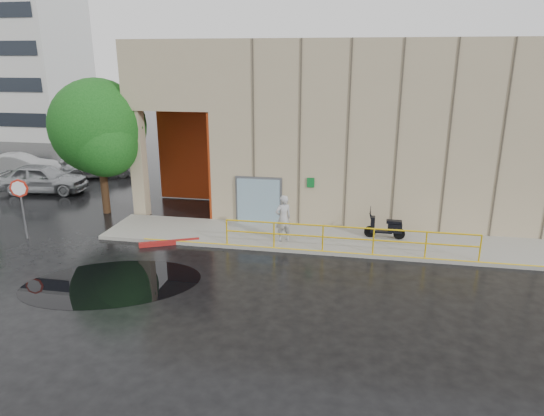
{
  "coord_description": "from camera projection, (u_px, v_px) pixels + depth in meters",
  "views": [
    {
      "loc": [
        4.55,
        -14.25,
        7.26
      ],
      "look_at": [
        1.35,
        3.0,
        1.79
      ],
      "focal_mm": 32.0,
      "sensor_mm": 36.0,
      "label": 1
    }
  ],
  "objects": [
    {
      "name": "guardrail",
      "position": [
        348.0,
        239.0,
        18.34
      ],
      "size": [
        9.56,
        0.06,
        1.03
      ],
      "color": "#E0B40B",
      "rests_on": "sidewalk"
    },
    {
      "name": "person",
      "position": [
        283.0,
        218.0,
        19.37
      ],
      "size": [
        0.83,
        0.77,
        1.91
      ],
      "primitive_type": "imported",
      "rotation": [
        0.0,
        0.0,
        3.76
      ],
      "color": "#A8A9AD",
      "rests_on": "sidewalk"
    },
    {
      "name": "sidewalk",
      "position": [
        342.0,
        241.0,
        19.83
      ],
      "size": [
        20.0,
        3.0,
        0.15
      ],
      "primitive_type": "cube",
      "color": "gray",
      "rests_on": "ground"
    },
    {
      "name": "scooter",
      "position": [
        386.0,
        221.0,
        19.69
      ],
      "size": [
        1.66,
        0.58,
        1.27
      ],
      "rotation": [
        0.0,
        0.0,
        -0.04
      ],
      "color": "black",
      "rests_on": "sidewalk"
    },
    {
      "name": "ground",
      "position": [
        216.0,
        282.0,
        16.32
      ],
      "size": [
        120.0,
        120.0,
        0.0
      ],
      "primitive_type": "plane",
      "color": "black",
      "rests_on": "ground"
    },
    {
      "name": "building",
      "position": [
        373.0,
        120.0,
        24.5
      ],
      "size": [
        20.0,
        10.17,
        8.0
      ],
      "color": "tan",
      "rests_on": "ground"
    },
    {
      "name": "stop_sign",
      "position": [
        20.0,
        196.0,
        19.71
      ],
      "size": [
        0.77,
        0.19,
        2.57
      ],
      "rotation": [
        0.0,
        0.0,
        -0.2
      ],
      "color": "slate",
      "rests_on": "ground"
    },
    {
      "name": "puddle",
      "position": [
        112.0,
        283.0,
        16.29
      ],
      "size": [
        6.82,
        5.49,
        0.01
      ],
      "primitive_type": "cube",
      "rotation": [
        0.0,
        0.0,
        0.36
      ],
      "color": "black",
      "rests_on": "ground"
    },
    {
      "name": "red_curb",
      "position": [
        170.0,
        243.0,
        19.59
      ],
      "size": [
        2.26,
        1.16,
        0.18
      ],
      "primitive_type": "cube",
      "rotation": [
        0.0,
        0.0,
        0.43
      ],
      "color": "maroon",
      "rests_on": "ground"
    },
    {
      "name": "car_b",
      "position": [
        20.0,
        166.0,
        30.24
      ],
      "size": [
        4.88,
        2.82,
        1.52
      ],
      "primitive_type": "imported",
      "rotation": [
        0.0,
        0.0,
        1.85
      ],
      "color": "#B8B8BA",
      "rests_on": "ground"
    },
    {
      "name": "car_a",
      "position": [
        43.0,
        178.0,
        26.99
      ],
      "size": [
        4.96,
        2.5,
        1.62
      ],
      "primitive_type": "imported",
      "rotation": [
        0.0,
        0.0,
        1.7
      ],
      "color": "#A4A7AB",
      "rests_on": "ground"
    },
    {
      "name": "distant_building",
      "position": [
        12.0,
        55.0,
        45.22
      ],
      "size": [
        12.0,
        8.08,
        15.0
      ],
      "color": "silver",
      "rests_on": "ground"
    },
    {
      "name": "car_c",
      "position": [
        99.0,
        167.0,
        30.62
      ],
      "size": [
        4.87,
        3.61,
        1.31
      ],
      "primitive_type": "imported",
      "rotation": [
        0.0,
        0.0,
        2.02
      ],
      "color": "silver",
      "rests_on": "ground"
    },
    {
      "name": "tree_near",
      "position": [
        100.0,
        131.0,
        22.34
      ],
      "size": [
        4.42,
        4.42,
        6.4
      ],
      "rotation": [
        0.0,
        0.0,
        -0.27
      ],
      "color": "black",
      "rests_on": "ground"
    }
  ]
}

